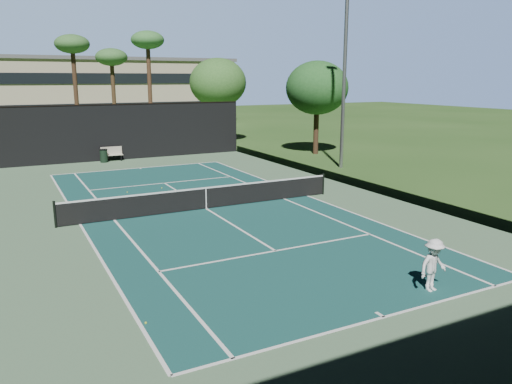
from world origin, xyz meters
The scene contains 20 objects.
ground centered at (0.00, 0.00, 0.00)m, with size 160.00×160.00×0.00m, color #2D521F.
apron_slab centered at (0.00, 0.00, 0.01)m, with size 18.00×32.00×0.01m, color #527654.
court_surface centered at (0.00, 0.00, 0.01)m, with size 10.97×23.77×0.01m, color #174A46.
court_lines centered at (0.00, 0.00, 0.02)m, with size 11.07×23.87×0.01m.
tennis_net centered at (0.00, 0.00, 0.56)m, with size 12.90×0.10×1.10m.
fence centered at (0.00, 0.06, 2.01)m, with size 18.04×32.05×4.03m.
player centered at (2.28, -11.23, 0.76)m, with size 0.98×0.56×1.51m, color white.
tennis_ball_a centered at (-5.34, -9.49, 0.03)m, with size 0.06×0.06×0.06m, color #B1CD2E.
tennis_ball_b centered at (0.05, 3.60, 0.03)m, with size 0.06×0.06×0.06m, color #E9F237.
tennis_ball_c centered at (-0.52, 5.15, 0.03)m, with size 0.06×0.06×0.06m, color #C0DF32.
tennis_ball_d centered at (-2.42, 4.99, 0.03)m, with size 0.06×0.06×0.06m, color #C8D831.
park_bench centered at (-1.00, 15.73, 0.55)m, with size 1.50×0.45×1.02m.
trash_bin centered at (-1.64, 15.34, 0.48)m, with size 0.56×0.56×0.95m.
palm_a centered at (-2.00, 24.00, 8.19)m, with size 2.80×2.80×9.32m.
palm_b centered at (1.50, 26.00, 7.36)m, with size 2.80×2.80×8.42m.
palm_c centered at (4.00, 23.00, 8.60)m, with size 2.80×2.80×9.77m.
decid_tree_a centered at (10.00, 22.00, 5.42)m, with size 5.12×5.12×7.62m.
decid_tree_b centered at (14.00, 12.00, 5.08)m, with size 4.80×4.80×7.14m.
campus_building centered at (0.00, 45.98, 4.21)m, with size 40.50×12.50×8.30m.
light_pole centered at (12.00, 6.00, 6.46)m, with size 0.90×0.25×12.22m.
Camera 1 is at (-8.03, -20.53, 5.80)m, focal length 35.00 mm.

